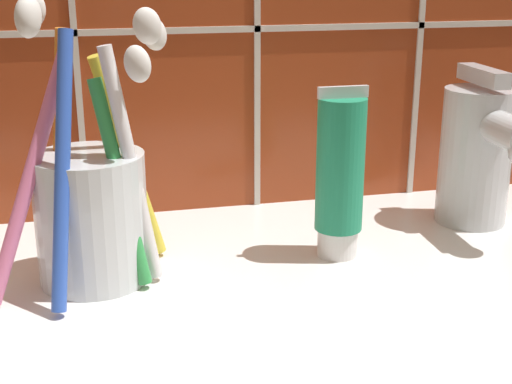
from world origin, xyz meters
The scene contains 4 objects.
sink_counter centered at (0.00, 0.00, 1.00)cm, with size 57.22×32.90×2.00cm, color white.
toothbrush_cup centered at (-12.55, 3.63, 7.38)cm, with size 14.03×10.68×18.74cm.
toothpaste_tube centered at (4.44, 3.78, 8.00)cm, with size 3.53×3.36×12.20cm.
sink_faucet centered at (17.28, 7.38, 7.95)cm, with size 5.59×11.04×12.40cm.
Camera 1 is at (-12.29, -40.92, 22.29)cm, focal length 50.00 mm.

